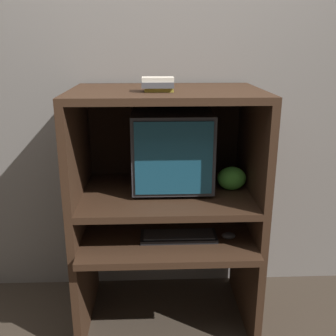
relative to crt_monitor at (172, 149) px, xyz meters
The scene contains 9 objects.
wall_back 0.42m from the crt_monitor, 95.83° to the left, with size 6.00×0.06×2.60m.
desk_base 0.66m from the crt_monitor, 105.02° to the right, with size 1.00×0.74×0.60m.
desk_monitor_shelf 0.28m from the crt_monitor, 115.54° to the right, with size 1.00×0.68×0.21m.
hutch_upper 0.16m from the crt_monitor, 133.06° to the right, with size 1.00×0.68×0.56m.
crt_monitor is the anchor object (origin of this frame).
keyboard 0.48m from the crt_monitor, 83.21° to the right, with size 0.41×0.15×0.03m.
mouse 0.57m from the crt_monitor, 39.27° to the right, with size 0.07×0.05×0.03m.
snack_bag 0.37m from the crt_monitor, ahead, with size 0.16×0.12×0.13m.
book_stack 0.41m from the crt_monitor, 114.72° to the right, with size 0.16×0.12×0.07m.
Camera 1 is at (-0.07, -1.71, 1.60)m, focal length 42.00 mm.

